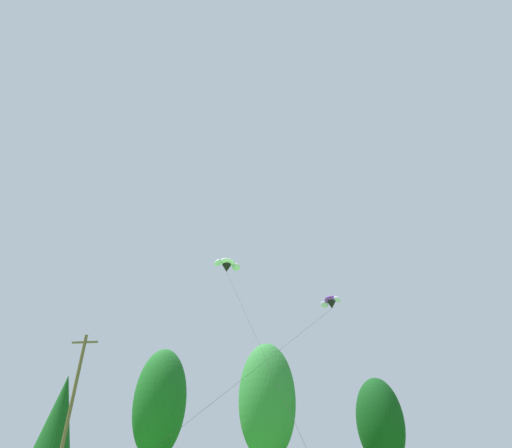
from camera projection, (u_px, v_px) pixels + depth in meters
treeline_tree_b at (59, 417)px, 43.19m from camera, size 4.10×4.10×11.38m
treeline_tree_c at (160, 402)px, 43.67m from camera, size 5.62×5.62×14.16m
treeline_tree_d at (267, 400)px, 37.77m from camera, size 5.32×5.32×13.05m
treeline_tree_e at (380, 422)px, 40.25m from camera, size 4.65×4.65×10.54m
utility_pole at (70, 409)px, 30.86m from camera, size 2.20×0.26×11.91m
parafoil_kite_high_purple at (331, 302)px, 33.43m from camera, size 11.71×16.52×13.50m
parafoil_kite_mid_white at (227, 265)px, 40.43m from camera, size 9.10×19.34×19.27m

